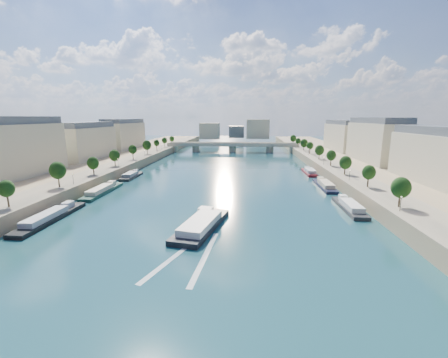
# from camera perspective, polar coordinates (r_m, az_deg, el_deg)

# --- Properties ---
(ground) EXTENTS (700.00, 700.00, 0.00)m
(ground) POSITION_cam_1_polar(r_m,az_deg,el_deg) (138.09, -0.65, -0.70)
(ground) COLOR #0C2838
(ground) RESTS_ON ground
(quay_left) EXTENTS (44.00, 520.00, 5.00)m
(quay_left) POSITION_cam_1_polar(r_m,az_deg,el_deg) (160.42, -27.23, 0.65)
(quay_left) COLOR #9E8460
(quay_left) RESTS_ON ground
(quay_right) EXTENTS (44.00, 520.00, 5.00)m
(quay_right) POSITION_cam_1_polar(r_m,az_deg,el_deg) (149.95, 27.93, -0.11)
(quay_right) COLOR #9E8460
(quay_right) RESTS_ON ground
(pave_left) EXTENTS (14.00, 520.00, 0.10)m
(pave_left) POSITION_cam_1_polar(r_m,az_deg,el_deg) (152.74, -22.50, 1.54)
(pave_left) COLOR gray
(pave_left) RESTS_ON quay_left
(pave_right) EXTENTS (14.00, 520.00, 0.10)m
(pave_right) POSITION_cam_1_polar(r_m,az_deg,el_deg) (144.07, 22.57, 0.96)
(pave_right) COLOR gray
(pave_right) RESTS_ON quay_right
(trees_left) EXTENTS (4.80, 268.80, 8.26)m
(trees_left) POSITION_cam_1_polar(r_m,az_deg,el_deg) (152.85, -21.65, 3.67)
(trees_left) COLOR #382B1E
(trees_left) RESTS_ON ground
(trees_right) EXTENTS (4.80, 268.80, 8.26)m
(trees_right) POSITION_cam_1_polar(r_m,az_deg,el_deg) (152.07, 20.85, 3.69)
(trees_right) COLOR #382B1E
(trees_right) RESTS_ON ground
(lamps_left) EXTENTS (0.36, 200.36, 4.28)m
(lamps_left) POSITION_cam_1_polar(r_m,az_deg,el_deg) (141.49, -22.74, 1.89)
(lamps_left) COLOR black
(lamps_left) RESTS_ON ground
(lamps_right) EXTENTS (0.36, 200.36, 4.28)m
(lamps_right) POSITION_cam_1_polar(r_m,az_deg,el_deg) (146.99, 20.38, 2.41)
(lamps_right) COLOR black
(lamps_right) RESTS_ON ground
(buildings_left) EXTENTS (16.00, 226.00, 23.20)m
(buildings_left) POSITION_cam_1_polar(r_m,az_deg,el_deg) (175.71, -29.28, 5.91)
(buildings_left) COLOR beige
(buildings_left) RESTS_ON ground
(buildings_right) EXTENTS (16.00, 226.00, 23.20)m
(buildings_right) POSITION_cam_1_polar(r_m,az_deg,el_deg) (164.42, 30.91, 5.45)
(buildings_right) COLOR beige
(buildings_right) RESTS_ON ground
(skyline) EXTENTS (79.00, 42.00, 22.00)m
(skyline) POSITION_cam_1_polar(r_m,az_deg,el_deg) (354.31, 2.86, 9.28)
(skyline) COLOR beige
(skyline) RESTS_ON ground
(bridge) EXTENTS (112.00, 12.00, 8.15)m
(bridge) POSITION_cam_1_polar(r_m,az_deg,el_deg) (259.78, 1.63, 6.29)
(bridge) COLOR #C1B79E
(bridge) RESTS_ON ground
(tour_barge) EXTENTS (13.44, 28.62, 3.77)m
(tour_barge) POSITION_cam_1_polar(r_m,az_deg,el_deg) (82.54, -4.30, -8.65)
(tour_barge) COLOR black
(tour_barge) RESTS_ON ground
(wake) EXTENTS (12.93, 26.01, 0.04)m
(wake) POSITION_cam_1_polar(r_m,az_deg,el_deg) (67.87, -6.38, -14.31)
(wake) COLOR silver
(wake) RESTS_ON ground
(moored_barges_left) EXTENTS (5.00, 121.72, 3.60)m
(moored_barges_left) POSITION_cam_1_polar(r_m,az_deg,el_deg) (113.61, -26.11, -4.23)
(moored_barges_left) COLOR maroon
(moored_barges_left) RESTS_ON ground
(moored_barges_right) EXTENTS (5.00, 160.84, 3.60)m
(moored_barges_right) POSITION_cam_1_polar(r_m,az_deg,el_deg) (109.89, 22.18, -4.40)
(moored_barges_right) COLOR black
(moored_barges_right) RESTS_ON ground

